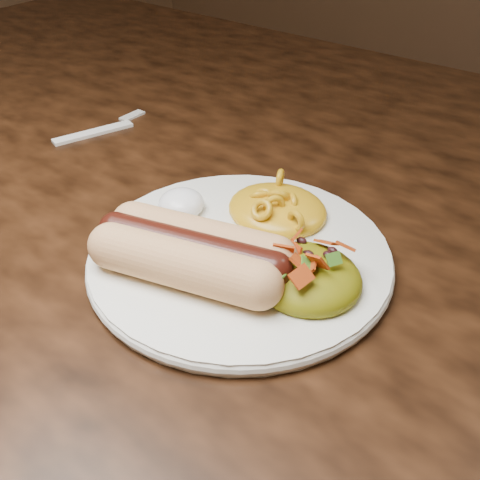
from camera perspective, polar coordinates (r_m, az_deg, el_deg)
The scene contains 7 objects.
table at distance 0.69m, azimuth -0.63°, elevation 1.17°, with size 1.60×0.90×0.75m.
plate at distance 0.48m, azimuth 0.00°, elevation -1.60°, with size 0.26×0.26×0.01m, color white.
hotdog at distance 0.44m, azimuth -4.94°, elevation -1.14°, with size 0.14×0.10×0.04m.
mac_and_cheese at distance 0.51m, azimuth 3.88°, elevation 4.39°, with size 0.09×0.09×0.04m, color gold.
sour_cream at distance 0.52m, azimuth -6.01°, elevation 4.14°, with size 0.04×0.04×0.03m, color white.
taco_salad at distance 0.44m, azimuth 6.87°, elevation -2.95°, with size 0.09×0.08×0.04m.
fork at distance 0.72m, azimuth -14.69°, elevation 10.50°, with size 0.02×0.16×0.00m, color white.
Camera 1 is at (0.35, -0.44, 1.05)m, focal length 42.00 mm.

